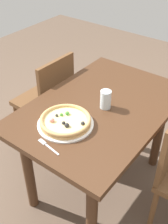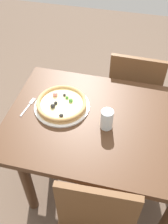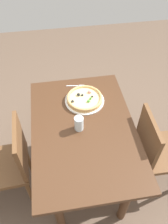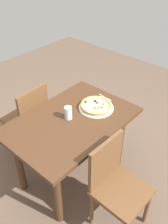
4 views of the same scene
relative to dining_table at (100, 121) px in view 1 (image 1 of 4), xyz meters
name	(u,v)px [view 1 (image 1 of 4)]	position (x,y,z in m)	size (l,w,h in m)	color
ground_plane	(98,181)	(0.00, 0.00, -0.63)	(6.00, 6.00, 0.00)	brown
dining_table	(100,121)	(0.00, 0.00, 0.00)	(1.18, 0.80, 0.75)	#472B19
chair_far	(48,99)	(0.12, 0.61, -0.14)	(0.41, 0.41, 0.88)	brown
plate	(66,124)	(-0.29, 0.06, 0.13)	(0.33, 0.33, 0.01)	white
pizza	(65,121)	(-0.29, 0.06, 0.16)	(0.30, 0.30, 0.05)	tan
fork	(47,146)	(-0.49, 0.02, 0.13)	(0.04, 0.17, 0.00)	silver
drinking_glass	(105,100)	(0.00, -0.03, 0.19)	(0.07, 0.07, 0.12)	silver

